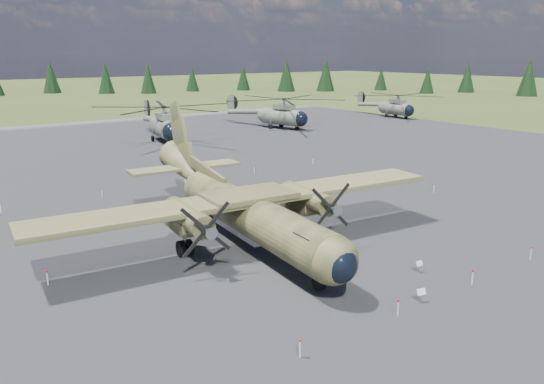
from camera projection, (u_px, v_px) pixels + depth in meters
ground at (289, 227)px, 38.02m from camera, size 500.00×500.00×0.00m
apron at (218, 198)px, 45.81m from camera, size 120.00×120.00×0.04m
transport_plane at (242, 204)px, 34.50m from camera, size 27.43×24.81×9.02m
helicopter_near at (163, 116)px, 73.69m from camera, size 23.51×24.99×5.07m
helicopter_mid at (281, 107)px, 86.86m from camera, size 23.92×25.09×5.02m
helicopter_far at (396, 101)px, 101.85m from camera, size 18.55×21.08×4.43m
info_placard_left at (421, 293)px, 26.49m from camera, size 0.51×0.31×0.74m
info_placard_right at (419, 265)px, 30.14m from camera, size 0.45×0.21×0.69m
barrier_fence at (284, 222)px, 37.57m from camera, size 33.12×29.62×0.85m
treeline at (235, 178)px, 32.34m from camera, size 302.25×302.51×10.96m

